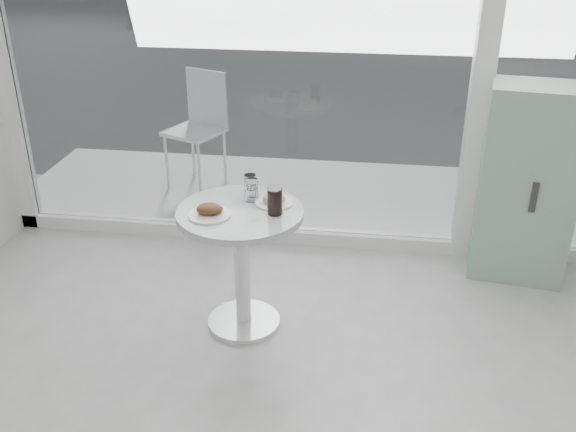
# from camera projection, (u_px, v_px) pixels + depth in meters

# --- Properties ---
(room_shell) EXTENTS (6.00, 6.00, 6.00)m
(room_shell) POSITION_uv_depth(u_px,v_px,m) (202.00, 253.00, 0.84)
(room_shell) COLOR white
(room_shell) RESTS_ON ground
(storefront) EXTENTS (5.00, 0.14, 3.00)m
(storefront) POSITION_uv_depth(u_px,v_px,m) (358.00, 9.00, 4.09)
(storefront) COLOR white
(storefront) RESTS_ON ground
(main_table) EXTENTS (0.72, 0.72, 0.77)m
(main_table) POSITION_uv_depth(u_px,v_px,m) (241.00, 244.00, 3.69)
(main_table) COLOR white
(main_table) RESTS_ON ground
(patio_deck) EXTENTS (5.60, 1.60, 0.05)m
(patio_deck) POSITION_uv_depth(u_px,v_px,m) (344.00, 197.00, 5.55)
(patio_deck) COLOR silver
(patio_deck) RESTS_ON ground
(street) EXTENTS (40.00, 24.00, 0.00)m
(street) POSITION_uv_depth(u_px,v_px,m) (372.00, 4.00, 16.42)
(street) COLOR #333333
(street) RESTS_ON ground
(mint_cabinet) EXTENTS (0.66, 0.49, 1.32)m
(mint_cabinet) POSITION_uv_depth(u_px,v_px,m) (527.00, 184.00, 4.21)
(mint_cabinet) COLOR #87AD99
(mint_cabinet) RESTS_ON ground
(patio_chair) EXTENTS (0.56, 0.56, 0.99)m
(patio_chair) POSITION_uv_depth(u_px,v_px,m) (199.00, 121.00, 5.58)
(patio_chair) COLOR white
(patio_chair) RESTS_ON patio_deck
(plate_fritter) EXTENTS (0.24, 0.24, 0.07)m
(plate_fritter) POSITION_uv_depth(u_px,v_px,m) (210.00, 211.00, 3.52)
(plate_fritter) COLOR white
(plate_fritter) RESTS_ON main_table
(plate_donut) EXTENTS (0.22, 0.22, 0.05)m
(plate_donut) POSITION_uv_depth(u_px,v_px,m) (274.00, 200.00, 3.67)
(plate_donut) COLOR white
(plate_donut) RESTS_ON main_table
(water_tumbler_a) EXTENTS (0.08, 0.08, 0.13)m
(water_tumbler_a) POSITION_uv_depth(u_px,v_px,m) (251.00, 191.00, 3.69)
(water_tumbler_a) COLOR white
(water_tumbler_a) RESTS_ON main_table
(water_tumbler_b) EXTENTS (0.07, 0.07, 0.12)m
(water_tumbler_b) POSITION_uv_depth(u_px,v_px,m) (250.00, 185.00, 3.79)
(water_tumbler_b) COLOR white
(water_tumbler_b) RESTS_ON main_table
(cola_glass) EXTENTS (0.08, 0.08, 0.16)m
(cola_glass) POSITION_uv_depth(u_px,v_px,m) (275.00, 201.00, 3.52)
(cola_glass) COLOR white
(cola_glass) RESTS_ON main_table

